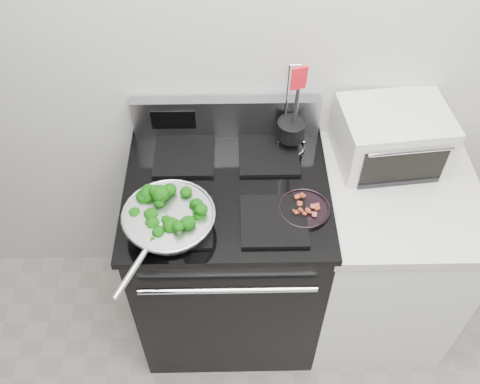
{
  "coord_description": "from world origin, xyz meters",
  "views": [
    {
      "loc": [
        -0.27,
        0.05,
        2.48
      ],
      "look_at": [
        -0.25,
        1.36,
        0.98
      ],
      "focal_mm": 40.0,
      "sensor_mm": 36.0,
      "label": 1
    }
  ],
  "objects_px": {
    "skillet": "(169,220)",
    "bacon_plate": "(304,207)",
    "gas_range": "(229,255)",
    "utensil_holder": "(291,134)",
    "toaster_oven": "(391,137)"
  },
  "relations": [
    {
      "from": "skillet",
      "to": "utensil_holder",
      "type": "relative_size",
      "value": 1.24
    },
    {
      "from": "gas_range",
      "to": "skillet",
      "type": "distance_m",
      "value": 0.59
    },
    {
      "from": "skillet",
      "to": "bacon_plate",
      "type": "distance_m",
      "value": 0.49
    },
    {
      "from": "gas_range",
      "to": "utensil_holder",
      "type": "relative_size",
      "value": 2.82
    },
    {
      "from": "gas_range",
      "to": "skillet",
      "type": "height_order",
      "value": "gas_range"
    },
    {
      "from": "utensil_holder",
      "to": "gas_range",
      "type": "bearing_deg",
      "value": -157.75
    },
    {
      "from": "skillet",
      "to": "gas_range",
      "type": "bearing_deg",
      "value": 68.24
    },
    {
      "from": "skillet",
      "to": "utensil_holder",
      "type": "distance_m",
      "value": 0.62
    },
    {
      "from": "bacon_plate",
      "to": "utensil_holder",
      "type": "height_order",
      "value": "utensil_holder"
    },
    {
      "from": "bacon_plate",
      "to": "utensil_holder",
      "type": "relative_size",
      "value": 0.48
    },
    {
      "from": "utensil_holder",
      "to": "skillet",
      "type": "bearing_deg",
      "value": -155.61
    },
    {
      "from": "toaster_oven",
      "to": "skillet",
      "type": "bearing_deg",
      "value": -162.52
    },
    {
      "from": "skillet",
      "to": "utensil_holder",
      "type": "height_order",
      "value": "utensil_holder"
    },
    {
      "from": "utensil_holder",
      "to": "toaster_oven",
      "type": "xyz_separation_m",
      "value": [
        0.39,
        -0.04,
        0.02
      ]
    },
    {
      "from": "gas_range",
      "to": "bacon_plate",
      "type": "distance_m",
      "value": 0.57
    }
  ]
}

